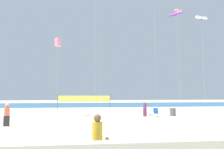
{
  "coord_description": "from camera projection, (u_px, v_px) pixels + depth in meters",
  "views": [
    {
      "loc": [
        -2.01,
        -17.66,
        2.42
      ],
      "look_at": [
        1.33,
        11.27,
        5.21
      ],
      "focal_mm": 32.56,
      "sensor_mm": 36.0,
      "label": 1
    }
  ],
  "objects": [
    {
      "name": "kite_pink_box",
      "position": [
        58.0,
        42.0,
        22.91
      ],
      "size": [
        0.79,
        0.79,
        8.67
      ],
      "color": "silver",
      "rests_on": "ground"
    },
    {
      "name": "kite_violet_diamond",
      "position": [
        101.0,
        30.0,
        35.48
      ],
      "size": [
        0.64,
        0.65,
        14.09
      ],
      "color": "silver",
      "rests_on": "ground"
    },
    {
      "name": "volleyball_net",
      "position": [
        83.0,
        99.0,
        29.1
      ],
      "size": [
        7.59,
        1.59,
        2.4
      ],
      "color": "#4C4C51",
      "rests_on": "ground"
    },
    {
      "name": "toddler_figure",
      "position": [
        107.0,
        148.0,
        7.29
      ],
      "size": [
        0.2,
        0.2,
        0.88
      ],
      "rotation": [
        0.0,
        0.0,
        -0.57
      ],
      "color": "#2D2D33",
      "rests_on": "ground"
    },
    {
      "name": "beach_handbag",
      "position": [
        151.0,
        115.0,
        21.86
      ],
      "size": [
        0.4,
        0.2,
        0.32
      ],
      "primitive_type": "cube",
      "color": "white",
      "rests_on": "ground"
    },
    {
      "name": "kite_white_tube",
      "position": [
        201.0,
        18.0,
        28.87
      ],
      "size": [
        1.86,
        0.75,
        13.44
      ],
      "color": "silver",
      "rests_on": "ground"
    },
    {
      "name": "beachgoer_plum_shirt",
      "position": [
        145.0,
        108.0,
        21.89
      ],
      "size": [
        0.38,
        0.38,
        1.68
      ],
      "rotation": [
        0.0,
        0.0,
        4.64
      ],
      "color": "#7A3872",
      "rests_on": "ground"
    },
    {
      "name": "ground_plane",
      "position": [
        112.0,
        122.0,
        17.46
      ],
      "size": [
        120.0,
        120.0,
        0.0
      ],
      "primitive_type": "plane",
      "color": "beige"
    },
    {
      "name": "trash_barrel",
      "position": [
        173.0,
        112.0,
        22.37
      ],
      "size": [
        0.67,
        0.67,
        0.86
      ],
      "primitive_type": "cylinder",
      "color": "#595960",
      "rests_on": "ground"
    },
    {
      "name": "mother_figure",
      "position": [
        97.0,
        136.0,
        7.33
      ],
      "size": [
        0.39,
        0.39,
        1.69
      ],
      "rotation": [
        0.0,
        0.0,
        -0.35
      ],
      "color": "white",
      "rests_on": "ground"
    },
    {
      "name": "kite_pink_inflatable",
      "position": [
        178.0,
        11.0,
        31.68
      ],
      "size": [
        1.33,
        0.66,
        15.72
      ],
      "color": "silver",
      "rests_on": "ground"
    },
    {
      "name": "kite_violet_tube",
      "position": [
        176.0,
        15.0,
        35.9
      ],
      "size": [
        1.91,
        2.06,
        16.67
      ],
      "color": "silver",
      "rests_on": "ground"
    },
    {
      "name": "beachgoer_coral_shirt",
      "position": [
        7.0,
        114.0,
        15.32
      ],
      "size": [
        0.4,
        0.4,
        1.73
      ],
      "rotation": [
        0.0,
        0.0,
        1.31
      ],
      "color": "#2D2D33",
      "rests_on": "ground"
    },
    {
      "name": "ocean_band",
      "position": [
        97.0,
        105.0,
        46.16
      ],
      "size": [
        120.0,
        20.0,
        0.01
      ],
      "primitive_type": "cube",
      "color": "#28608C",
      "rests_on": "ground"
    },
    {
      "name": "folding_beach_chair",
      "position": [
        156.0,
        112.0,
        21.99
      ],
      "size": [
        0.52,
        0.65,
        0.89
      ],
      "rotation": [
        0.0,
        0.0,
        0.21
      ],
      "color": "#1959B2",
      "rests_on": "ground"
    }
  ]
}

